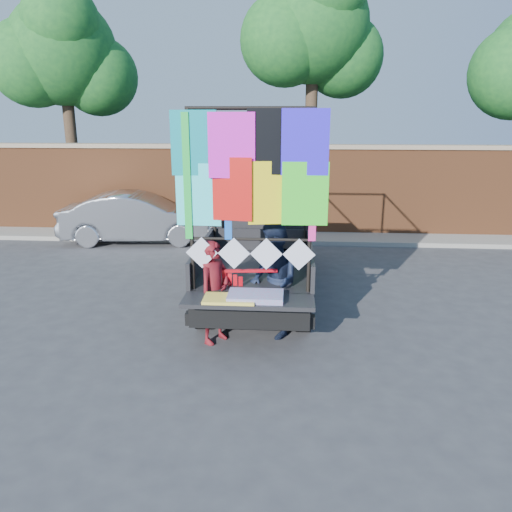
# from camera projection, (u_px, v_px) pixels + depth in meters

# --- Properties ---
(ground) EXTENTS (90.00, 90.00, 0.00)m
(ground) POSITION_uv_depth(u_px,v_px,m) (260.00, 334.00, 8.14)
(ground) COLOR #38383A
(ground) RESTS_ON ground
(brick_wall) EXTENTS (30.00, 0.45, 2.61)m
(brick_wall) POSITION_uv_depth(u_px,v_px,m) (276.00, 189.00, 14.48)
(brick_wall) COLOR brown
(brick_wall) RESTS_ON ground
(curb) EXTENTS (30.00, 1.20, 0.12)m
(curb) POSITION_uv_depth(u_px,v_px,m) (274.00, 237.00, 14.16)
(curb) COLOR gray
(curb) RESTS_ON ground
(tree_left) EXTENTS (4.20, 3.30, 7.05)m
(tree_left) POSITION_uv_depth(u_px,v_px,m) (62.00, 56.00, 14.95)
(tree_left) COLOR #38281C
(tree_left) RESTS_ON ground
(tree_mid) EXTENTS (4.20, 3.30, 7.73)m
(tree_mid) POSITION_uv_depth(u_px,v_px,m) (314.00, 32.00, 14.27)
(tree_mid) COLOR #38281C
(tree_mid) RESTS_ON ground
(pickup_truck) EXTENTS (2.25, 5.66, 3.56)m
(pickup_truck) POSITION_uv_depth(u_px,v_px,m) (261.00, 243.00, 10.22)
(pickup_truck) COLOR black
(pickup_truck) RESTS_ON ground
(sedan) EXTENTS (4.28, 1.87, 1.37)m
(sedan) POSITION_uv_depth(u_px,v_px,m) (139.00, 218.00, 13.76)
(sedan) COLOR #AFB1B6
(sedan) RESTS_ON ground
(woman) EXTENTS (0.66, 0.71, 1.63)m
(woman) POSITION_uv_depth(u_px,v_px,m) (215.00, 292.00, 7.68)
(woman) COLOR maroon
(woman) RESTS_ON ground
(man) EXTENTS (1.00, 1.11, 1.86)m
(man) POSITION_uv_depth(u_px,v_px,m) (274.00, 280.00, 7.87)
(man) COLOR #151D34
(man) RESTS_ON ground
(streamer_bundle) EXTENTS (1.01, 0.15, 0.69)m
(streamer_bundle) POSITION_uv_depth(u_px,v_px,m) (238.00, 283.00, 7.76)
(streamer_bundle) COLOR red
(streamer_bundle) RESTS_ON ground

